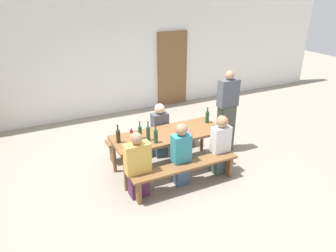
{
  "coord_description": "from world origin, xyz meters",
  "views": [
    {
      "loc": [
        -2.29,
        -4.7,
        3.26
      ],
      "look_at": [
        0.0,
        0.0,
        0.9
      ],
      "focal_mm": 33.51,
      "sensor_mm": 36.0,
      "label": 1
    }
  ],
  "objects_px": {
    "bench_far": "(154,138)",
    "wine_bottle_2": "(140,132)",
    "wine_glass_1": "(180,130)",
    "tasting_table": "(168,137)",
    "wine_glass_2": "(131,130)",
    "wooden_door": "(172,69)",
    "bench_near": "(185,170)",
    "seated_guest_near_0": "(138,167)",
    "seated_guest_near_1": "(181,155)",
    "wine_bottle_1": "(207,117)",
    "wine_bottle_3": "(156,136)",
    "seated_guest_near_2": "(220,146)",
    "seated_guest_far_0": "(160,131)",
    "wine_bottle_0": "(118,136)",
    "wine_bottle_4": "(148,133)",
    "wine_glass_0": "(189,130)",
    "standing_host": "(227,113)"
  },
  "relations": [
    {
      "from": "wine_glass_2",
      "to": "seated_guest_near_0",
      "type": "distance_m",
      "value": 0.83
    },
    {
      "from": "bench_far",
      "to": "wine_glass_0",
      "type": "xyz_separation_m",
      "value": [
        0.31,
        -0.93,
        0.51
      ]
    },
    {
      "from": "wine_glass_1",
      "to": "wine_bottle_1",
      "type": "bearing_deg",
      "value": 21.11
    },
    {
      "from": "wine_bottle_0",
      "to": "wine_glass_0",
      "type": "bearing_deg",
      "value": -13.33
    },
    {
      "from": "wooden_door",
      "to": "wine_bottle_1",
      "type": "relative_size",
      "value": 6.59
    },
    {
      "from": "wine_bottle_2",
      "to": "seated_guest_near_1",
      "type": "xyz_separation_m",
      "value": [
        0.52,
        -0.58,
        -0.3
      ]
    },
    {
      "from": "wooden_door",
      "to": "wine_bottle_0",
      "type": "xyz_separation_m",
      "value": [
        -2.65,
        -3.18,
        -0.18
      ]
    },
    {
      "from": "wine_glass_1",
      "to": "standing_host",
      "type": "bearing_deg",
      "value": 15.21
    },
    {
      "from": "wooden_door",
      "to": "bench_near",
      "type": "distance_m",
      "value": 4.33
    },
    {
      "from": "bench_far",
      "to": "wine_bottle_2",
      "type": "xyz_separation_m",
      "value": [
        -0.53,
        -0.65,
        0.51
      ]
    },
    {
      "from": "wooden_door",
      "to": "seated_guest_near_2",
      "type": "xyz_separation_m",
      "value": [
        -0.91,
        -3.77,
        -0.49
      ]
    },
    {
      "from": "wine_bottle_0",
      "to": "seated_guest_far_0",
      "type": "relative_size",
      "value": 0.29
    },
    {
      "from": "wine_bottle_0",
      "to": "wine_glass_0",
      "type": "distance_m",
      "value": 1.28
    },
    {
      "from": "wine_bottle_0",
      "to": "seated_guest_near_2",
      "type": "distance_m",
      "value": 1.87
    },
    {
      "from": "wine_glass_2",
      "to": "wine_bottle_1",
      "type": "bearing_deg",
      "value": -3.57
    },
    {
      "from": "wine_bottle_1",
      "to": "seated_guest_near_2",
      "type": "relative_size",
      "value": 0.28
    },
    {
      "from": "bench_far",
      "to": "wine_glass_0",
      "type": "height_order",
      "value": "wine_glass_0"
    },
    {
      "from": "wooden_door",
      "to": "bench_near",
      "type": "relative_size",
      "value": 1.06
    },
    {
      "from": "wine_glass_1",
      "to": "seated_guest_far_0",
      "type": "height_order",
      "value": "seated_guest_far_0"
    },
    {
      "from": "wooden_door",
      "to": "wine_glass_2",
      "type": "distance_m",
      "value": 3.83
    },
    {
      "from": "wine_glass_2",
      "to": "wine_glass_0",
      "type": "bearing_deg",
      "value": -25.56
    },
    {
      "from": "tasting_table",
      "to": "wine_bottle_1",
      "type": "xyz_separation_m",
      "value": [
        0.92,
        0.11,
        0.2
      ]
    },
    {
      "from": "wine_glass_0",
      "to": "wine_glass_1",
      "type": "height_order",
      "value": "wine_glass_0"
    },
    {
      "from": "seated_guest_near_0",
      "to": "seated_guest_near_1",
      "type": "bearing_deg",
      "value": -90.0
    },
    {
      "from": "seated_guest_near_1",
      "to": "seated_guest_far_0",
      "type": "height_order",
      "value": "seated_guest_near_1"
    },
    {
      "from": "wine_glass_2",
      "to": "seated_guest_near_2",
      "type": "xyz_separation_m",
      "value": [
        1.45,
        -0.75,
        -0.29
      ]
    },
    {
      "from": "seated_guest_near_2",
      "to": "wine_bottle_3",
      "type": "bearing_deg",
      "value": 75.46
    },
    {
      "from": "bench_far",
      "to": "wine_bottle_4",
      "type": "bearing_deg",
      "value": -118.97
    },
    {
      "from": "bench_far",
      "to": "seated_guest_near_0",
      "type": "relative_size",
      "value": 1.71
    },
    {
      "from": "wine_glass_2",
      "to": "seated_guest_near_1",
      "type": "relative_size",
      "value": 0.14
    },
    {
      "from": "bench_near",
      "to": "wine_bottle_2",
      "type": "relative_size",
      "value": 6.06
    },
    {
      "from": "bench_near",
      "to": "seated_guest_near_1",
      "type": "xyz_separation_m",
      "value": [
        -0.01,
        0.15,
        0.21
      ]
    },
    {
      "from": "tasting_table",
      "to": "seated_guest_near_0",
      "type": "distance_m",
      "value": 0.98
    },
    {
      "from": "bench_far",
      "to": "seated_guest_far_0",
      "type": "bearing_deg",
      "value": -62.17
    },
    {
      "from": "wine_bottle_1",
      "to": "wine_bottle_4",
      "type": "distance_m",
      "value": 1.37
    },
    {
      "from": "wine_glass_0",
      "to": "seated_guest_near_0",
      "type": "relative_size",
      "value": 0.15
    },
    {
      "from": "wine_bottle_3",
      "to": "wine_glass_0",
      "type": "xyz_separation_m",
      "value": [
        0.66,
        -0.01,
        -0.01
      ]
    },
    {
      "from": "wine_bottle_0",
      "to": "seated_guest_far_0",
      "type": "xyz_separation_m",
      "value": [
        1.01,
        0.49,
        -0.32
      ]
    },
    {
      "from": "wine_glass_0",
      "to": "seated_guest_near_1",
      "type": "distance_m",
      "value": 0.53
    },
    {
      "from": "seated_guest_near_0",
      "to": "standing_host",
      "type": "relative_size",
      "value": 0.67
    },
    {
      "from": "seated_guest_near_2",
      "to": "wine_bottle_0",
      "type": "bearing_deg",
      "value": 71.33
    },
    {
      "from": "wine_bottle_2",
      "to": "wooden_door",
      "type": "bearing_deg",
      "value": 54.78
    },
    {
      "from": "wine_bottle_3",
      "to": "seated_guest_near_1",
      "type": "bearing_deg",
      "value": -41.41
    },
    {
      "from": "wine_glass_1",
      "to": "bench_far",
      "type": "bearing_deg",
      "value": 100.14
    },
    {
      "from": "wine_bottle_2",
      "to": "seated_guest_far_0",
      "type": "xyz_separation_m",
      "value": [
        0.61,
        0.5,
        -0.32
      ]
    },
    {
      "from": "tasting_table",
      "to": "wine_glass_2",
      "type": "height_order",
      "value": "wine_glass_2"
    },
    {
      "from": "wine_bottle_3",
      "to": "seated_guest_near_2",
      "type": "relative_size",
      "value": 0.3
    },
    {
      "from": "seated_guest_near_1",
      "to": "bench_far",
      "type": "bearing_deg",
      "value": -0.49
    },
    {
      "from": "tasting_table",
      "to": "wine_bottle_4",
      "type": "height_order",
      "value": "wine_bottle_4"
    },
    {
      "from": "bench_near",
      "to": "wine_bottle_1",
      "type": "bearing_deg",
      "value": 41.03
    }
  ]
}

